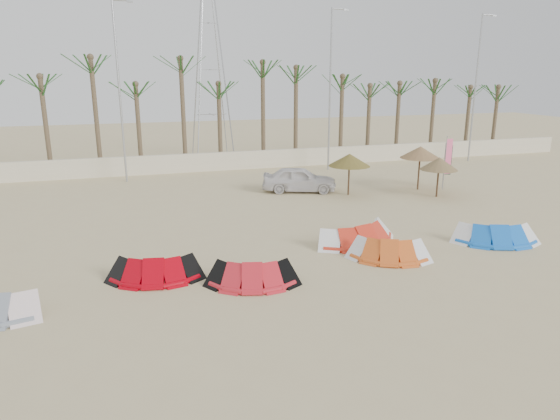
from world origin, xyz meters
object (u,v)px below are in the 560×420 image
object	(u,v)px
parasol_mid	(439,164)
kite_orange	(385,247)
kite_red_left	(154,266)
kite_red_mid	(250,270)
kite_red_right	(354,231)
kite_blue	(491,231)
parasol_left	(349,160)
parasol_right	(420,152)
car	(299,179)

from	to	relation	value
parasol_mid	kite_orange	bearing A→B (deg)	-134.26
kite_red_left	kite_red_mid	distance (m)	3.33
kite_red_right	kite_blue	bearing A→B (deg)	-17.49
kite_blue	parasol_mid	xyz separation A→B (m)	(2.36, 7.31, 1.48)
kite_red_mid	parasol_left	xyz separation A→B (m)	(8.37, 10.35, 1.61)
kite_red_left	kite_orange	bearing A→B (deg)	-4.29
kite_red_mid	parasol_right	distance (m)	16.69
kite_blue	parasol_right	distance (m)	9.71
parasol_left	kite_blue	bearing A→B (deg)	-76.44
kite_red_mid	car	distance (m)	13.42
kite_red_mid	kite_blue	size ratio (longest dim) A/B	0.88
kite_red_right	kite_blue	size ratio (longest dim) A/B	1.06
kite_red_mid	parasol_right	size ratio (longest dim) A/B	1.27
kite_blue	parasol_mid	world-z (taller)	parasol_mid
kite_red_right	kite_blue	distance (m)	5.68
parasol_left	parasol_right	size ratio (longest dim) A/B	0.92
kite_red_right	parasol_right	distance (m)	10.97
kite_red_right	parasol_right	world-z (taller)	parasol_right
parasol_right	car	distance (m)	7.32
kite_orange	parasol_right	world-z (taller)	parasol_right
kite_red_right	kite_orange	size ratio (longest dim) A/B	1.14
kite_blue	parasol_mid	bearing A→B (deg)	72.12
kite_red_mid	parasol_left	world-z (taller)	parasol_left
kite_blue	car	world-z (taller)	car
parasol_mid	car	bearing A→B (deg)	152.98
kite_red_left	car	bearing A→B (deg)	49.75
kite_red_left	kite_orange	xyz separation A→B (m)	(8.47, -0.64, -0.00)
kite_red_left	kite_red_right	size ratio (longest dim) A/B	0.84
kite_blue	kite_red_right	bearing A→B (deg)	162.51
kite_orange	kite_red_mid	bearing A→B (deg)	-172.31
kite_red_right	kite_orange	distance (m)	2.12
kite_orange	parasol_left	bearing A→B (deg)	73.03
kite_blue	parasol_left	bearing A→B (deg)	103.56
kite_orange	parasol_left	xyz separation A→B (m)	(2.93, 9.62, 1.61)
kite_red_left	parasol_left	xyz separation A→B (m)	(11.41, 8.98, 1.61)
kite_red_left	kite_red_right	xyz separation A→B (m)	(8.21, 1.47, 0.00)
kite_orange	kite_blue	xyz separation A→B (m)	(5.16, 0.40, 0.00)
kite_red_mid	parasol_left	size ratio (longest dim) A/B	1.38
kite_orange	parasol_right	bearing A→B (deg)	52.08
kite_orange	kite_red_right	bearing A→B (deg)	97.04
kite_red_mid	kite_blue	bearing A→B (deg)	6.11
kite_red_mid	parasol_left	distance (m)	13.41
parasol_mid	parasol_right	distance (m)	1.96
parasol_left	car	bearing A→B (deg)	145.41
kite_red_right	parasol_right	xyz separation A→B (m)	(7.77, 7.53, 1.82)
kite_blue	parasol_left	xyz separation A→B (m)	(-2.22, 9.22, 1.61)
kite_red_mid	kite_blue	world-z (taller)	same
kite_red_right	parasol_left	world-z (taller)	parasol_left
parasol_right	kite_orange	bearing A→B (deg)	-127.92
kite_orange	kite_blue	bearing A→B (deg)	4.44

